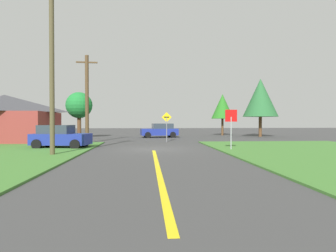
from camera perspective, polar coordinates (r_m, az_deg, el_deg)
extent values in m
plane|color=#3E3E3E|center=(19.72, -2.86, -4.55)|extent=(120.00, 120.00, 0.00)
cube|color=#40782F|center=(18.94, 29.87, -4.78)|extent=(12.00, 20.00, 0.08)
cube|color=yellow|center=(11.78, -2.00, -8.24)|extent=(0.20, 14.00, 0.01)
cylinder|color=#9EA0A8|center=(19.20, 12.22, -1.48)|extent=(0.07, 0.07, 2.17)
cube|color=red|center=(19.19, 12.24, 1.99)|extent=(0.77, 0.04, 0.77)
cube|color=navy|center=(21.61, -20.13, -2.42)|extent=(4.03, 2.28, 0.76)
cube|color=#2D3842|center=(21.73, -21.01, -0.61)|extent=(2.29, 1.86, 0.60)
cylinder|color=black|center=(22.01, -16.07, -3.12)|extent=(0.70, 0.30, 0.68)
cylinder|color=black|center=(20.32, -17.71, -3.47)|extent=(0.70, 0.30, 0.68)
cylinder|color=black|center=(22.98, -22.25, -2.99)|extent=(0.70, 0.30, 0.68)
cylinder|color=black|center=(21.37, -24.29, -3.29)|extent=(0.70, 0.30, 0.68)
cube|color=navy|center=(33.89, -1.74, -1.16)|extent=(4.43, 2.40, 0.76)
cube|color=#2D3842|center=(33.94, -1.08, -0.01)|extent=(2.51, 1.93, 0.60)
cylinder|color=black|center=(32.78, -3.94, -1.76)|extent=(0.70, 0.30, 0.68)
cylinder|color=black|center=(34.60, -4.34, -1.62)|extent=(0.70, 0.30, 0.68)
cylinder|color=black|center=(33.27, 0.97, -1.72)|extent=(0.70, 0.30, 0.68)
cylinder|color=black|center=(35.07, 0.32, -1.58)|extent=(0.70, 0.30, 0.68)
cylinder|color=brown|center=(17.26, -21.75, 10.33)|extent=(0.26, 0.26, 9.44)
cylinder|color=#513B24|center=(26.17, -15.56, 5.06)|extent=(0.31, 0.31, 7.56)
cube|color=#513B24|center=(26.59, -15.59, 11.90)|extent=(1.80, 0.25, 0.12)
cylinder|color=slate|center=(26.30, -0.27, -0.72)|extent=(0.08, 0.08, 2.25)
cube|color=yellow|center=(26.29, -0.27, 1.73)|extent=(0.91, 0.05, 0.91)
cube|color=black|center=(26.29, -0.27, 1.73)|extent=(0.45, 0.05, 0.10)
cylinder|color=brown|center=(39.49, 10.59, -0.18)|extent=(0.29, 0.29, 2.24)
cone|color=#27721F|center=(39.53, 10.60, 3.79)|extent=(2.95, 2.95, 3.25)
cylinder|color=brown|center=(37.07, 17.59, -0.13)|extent=(0.38, 0.38, 2.44)
cone|color=#276232|center=(37.17, 17.61, 5.29)|extent=(4.17, 4.17, 4.59)
cylinder|color=brown|center=(34.54, -16.96, -0.14)|extent=(0.43, 0.43, 2.52)
sphere|color=#1D7931|center=(34.58, -16.98, 3.91)|extent=(2.96, 2.96, 2.96)
cube|color=maroon|center=(30.20, -29.31, -0.17)|extent=(8.28, 6.93, 2.72)
pyramid|color=#3F3F44|center=(30.24, -29.34, 3.88)|extent=(8.28, 6.93, 1.55)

